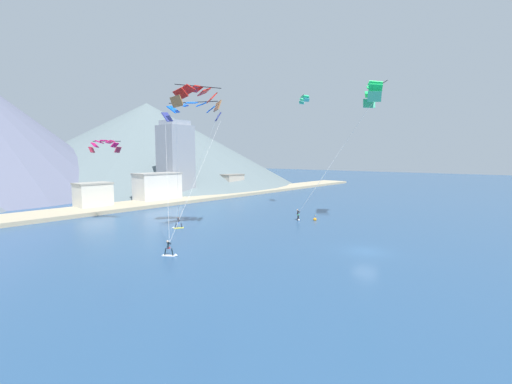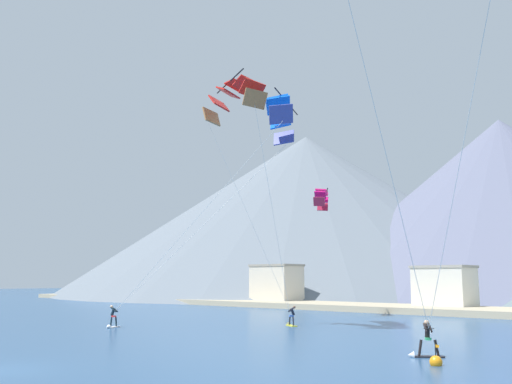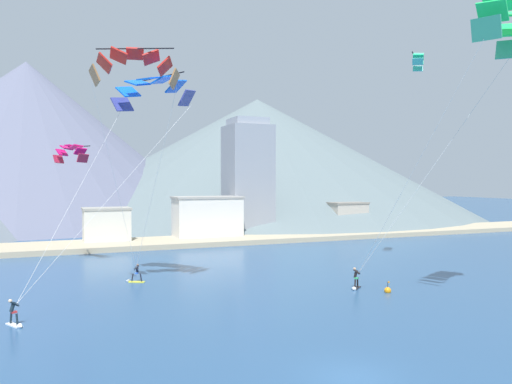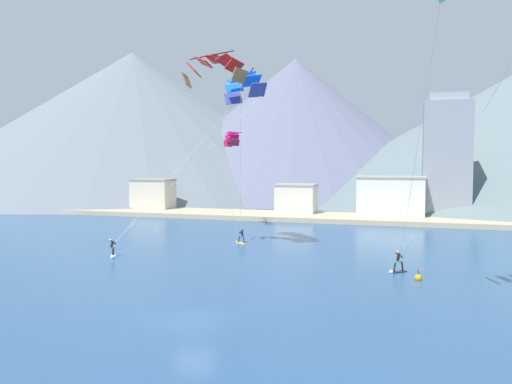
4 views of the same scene
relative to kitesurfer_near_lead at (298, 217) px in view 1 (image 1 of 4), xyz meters
name	(u,v)px [view 1 (image 1 of 4)]	position (x,y,z in m)	size (l,w,h in m)	color
ground_plane	(366,252)	(-10.83, -15.92, -0.58)	(400.00, 400.00, 0.00)	navy
kitesurfer_near_lead	(298,217)	(0.00, 0.00, 0.00)	(1.57, 1.45, 1.84)	black
kitesurfer_near_trail	(170,251)	(-25.73, -1.03, -0.03)	(1.19, 1.72, 1.79)	white
kitesurfer_mid_center	(177,225)	(-16.73, 9.91, -0.10)	(1.72, 1.19, 1.68)	yellow
parafoil_kite_near_lead	(373,92)	(5.43, -9.61, 19.53)	(8.73, 12.47, 20.10)	#3AAD83
parafoil_kite_near_trail	(192,109)	(-15.64, 7.37, 16.26)	(13.32, 11.86, 16.65)	#393F8F
parafoil_kite_mid_center	(197,96)	(-17.47, 4.17, 17.46)	(6.91, 7.28, 17.99)	#9E683B
parafoil_kite_distant_high_outer	(105,145)	(-21.57, 20.83, 11.58)	(3.66, 4.65, 1.95)	#B5243E
parafoil_kite_distant_low_drift	(304,98)	(12.36, 7.03, 21.25)	(3.29, 3.59, 1.45)	#49C6B9
race_marker_buoy	(315,219)	(1.64, -2.16, -0.42)	(0.56, 0.56, 1.02)	orange
shoreline_strip	(127,206)	(-10.83, 34.43, -0.23)	(180.00, 10.00, 0.70)	tan
shore_building_harbour_front	(158,187)	(-1.65, 37.33, 2.78)	(10.29, 5.41, 6.69)	silver
shore_building_promenade_mid	(93,196)	(-16.41, 37.18, 2.08)	(6.46, 4.61, 5.30)	silver
shore_building_quay_east	(231,183)	(24.14, 38.92, 2.09)	(6.52, 4.55, 5.32)	#B7AD9E
highrise_tower	(176,160)	(6.49, 41.28, 8.87)	(7.00, 7.00, 19.31)	gray
mountain_peak_east_shoulder	(148,144)	(26.73, 85.82, 14.62)	(111.02, 111.02, 30.39)	slate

